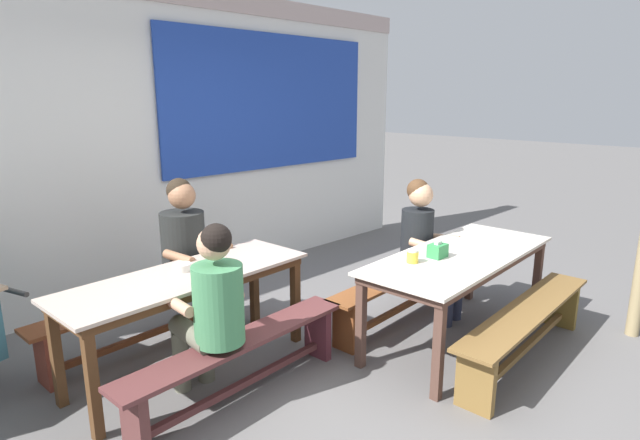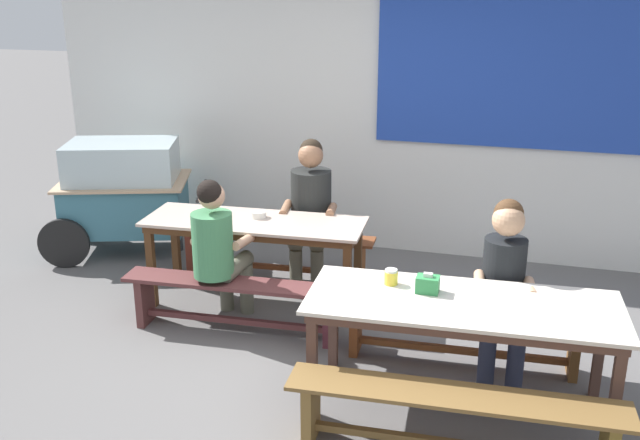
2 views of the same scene
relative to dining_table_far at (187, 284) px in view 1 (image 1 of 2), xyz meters
The scene contains 14 objects.
ground_plane 1.36m from the dining_table_far, 50.00° to the right, with size 40.00×40.00×0.00m, color #62605F.
backdrop_wall 2.03m from the dining_table_far, 62.80° to the left, with size 6.88×0.23×2.95m.
dining_table_far is the anchor object (origin of this frame).
dining_table_near 2.08m from the dining_table_far, 31.93° to the right, with size 1.93×0.83×0.73m.
bench_far_back 0.66m from the dining_table_far, 93.16° to the left, with size 1.82×0.36×0.42m.
bench_far_front 0.66m from the dining_table_far, 86.84° to the right, with size 1.73×0.35×0.42m.
bench_near_back 1.86m from the dining_table_far, 17.60° to the right, with size 1.75×0.33×0.42m.
bench_near_front 2.46m from the dining_table_far, 42.61° to the right, with size 1.88×0.38×0.42m.
person_left_back_turned 0.49m from the dining_table_far, 103.51° to the right, with size 0.43×0.58×1.21m.
person_right_near_table 2.08m from the dining_table_far, 17.31° to the right, with size 0.42×0.57×1.22m.
person_center_facing 0.61m from the dining_table_far, 58.11° to the left, with size 0.50×0.57×1.30m.
tissue_box 1.85m from the dining_table_far, 33.73° to the right, with size 0.14×0.11×0.13m.
condiment_jar 1.62m from the dining_table_far, 36.70° to the right, with size 0.09×0.09×0.10m.
soup_bowl 0.13m from the dining_table_far, 82.65° to the left, with size 0.13×0.13×0.05m, color silver.
Camera 1 is at (-2.49, -2.09, 1.92)m, focal length 28.72 mm.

